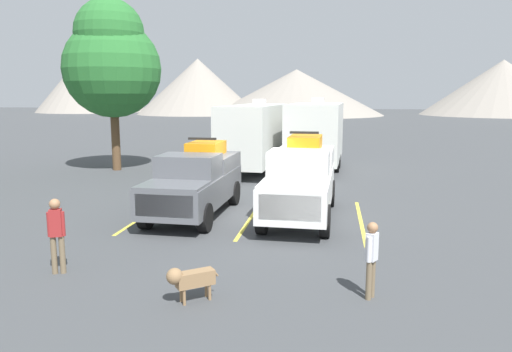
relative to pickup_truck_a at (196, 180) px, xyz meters
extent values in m
plane|color=#3F4244|center=(1.90, 0.37, -1.15)|extent=(240.00, 240.00, 0.00)
cube|color=#595B60|center=(-0.01, -0.21, -0.27)|extent=(2.17, 5.47, 0.91)
cube|color=#595B60|center=(-0.07, -2.16, 0.23)|extent=(1.96, 1.58, 0.08)
cube|color=#595B60|center=(-0.02, -0.70, 0.56)|extent=(1.92, 1.47, 0.75)
cube|color=slate|center=(-0.04, -1.26, 0.60)|extent=(1.76, 0.27, 0.56)
cube|color=#595B60|center=(0.04, 1.25, 0.45)|extent=(2.04, 2.55, 0.53)
cube|color=silver|center=(-0.10, -2.88, -0.22)|extent=(1.70, 0.12, 0.64)
cylinder|color=black|center=(0.85, -2.08, -0.72)|extent=(0.31, 0.87, 0.86)
cylinder|color=black|center=(-0.99, -2.02, -0.72)|extent=(0.31, 0.87, 0.86)
cylinder|color=black|center=(0.97, 1.60, -0.72)|extent=(0.31, 0.87, 0.86)
cylinder|color=black|center=(-0.86, 1.66, -0.72)|extent=(0.31, 0.87, 0.86)
cube|color=orange|center=(0.04, 1.25, 0.94)|extent=(1.15, 1.63, 0.45)
cylinder|color=black|center=(0.47, 0.69, 0.93)|extent=(0.19, 0.45, 0.44)
cylinder|color=black|center=(-0.42, 0.72, 0.93)|extent=(0.19, 0.45, 0.44)
cylinder|color=black|center=(0.51, 1.78, 0.93)|extent=(0.19, 0.45, 0.44)
cylinder|color=black|center=(-0.39, 1.81, 0.93)|extent=(0.19, 0.45, 0.44)
cube|color=black|center=(0.03, 0.80, 1.31)|extent=(1.00, 0.11, 0.08)
cube|color=white|center=(3.49, -0.07, -0.19)|extent=(2.15, 5.87, 0.99)
cube|color=white|center=(3.42, -2.15, 0.35)|extent=(1.93, 1.69, 0.08)
cube|color=white|center=(3.47, -0.59, 0.72)|extent=(1.89, 1.57, 0.81)
cube|color=slate|center=(3.45, -1.19, 0.76)|extent=(1.73, 0.29, 0.60)
cube|color=white|center=(3.54, 1.50, 0.63)|extent=(2.01, 2.73, 0.64)
cube|color=silver|center=(3.39, -2.93, -0.14)|extent=(1.67, 0.12, 0.69)
cylinder|color=black|center=(4.32, -2.07, -0.68)|extent=(0.31, 0.95, 0.94)
cylinder|color=black|center=(2.52, -2.01, -0.68)|extent=(0.31, 0.95, 0.94)
cylinder|color=black|center=(4.45, 1.88, -0.68)|extent=(0.31, 0.95, 0.94)
cylinder|color=black|center=(2.65, 1.94, -0.68)|extent=(0.31, 0.95, 0.94)
cube|color=orange|center=(3.54, 1.50, 1.18)|extent=(1.13, 1.74, 0.45)
cylinder|color=black|center=(3.96, 0.90, 1.17)|extent=(0.19, 0.45, 0.44)
cylinder|color=black|center=(3.08, 0.93, 1.17)|extent=(0.19, 0.45, 0.44)
cylinder|color=black|center=(4.00, 2.07, 1.17)|extent=(0.19, 0.45, 0.44)
cylinder|color=black|center=(3.12, 2.10, 1.17)|extent=(0.19, 0.45, 0.44)
cube|color=black|center=(3.52, 1.02, 1.55)|extent=(0.98, 0.11, 0.08)
cube|color=gold|center=(-1.63, -0.14, -1.15)|extent=(0.12, 5.50, 0.01)
cube|color=gold|center=(1.90, -0.14, -1.15)|extent=(0.12, 5.50, 0.01)
cube|color=gold|center=(5.43, -0.14, -1.15)|extent=(0.12, 5.50, 0.01)
cube|color=silver|center=(0.47, 9.64, 0.83)|extent=(2.78, 7.91, 2.90)
cube|color=#595960|center=(-0.71, 9.70, 0.97)|extent=(0.44, 7.47, 0.24)
cube|color=silver|center=(0.54, 10.80, 2.43)|extent=(0.64, 0.73, 0.30)
cube|color=#333333|center=(0.22, 5.15, -0.83)|extent=(0.19, 1.20, 0.12)
cylinder|color=black|center=(1.50, 8.64, -0.77)|extent=(0.26, 0.77, 0.76)
cylinder|color=black|center=(-0.66, 8.76, -0.77)|extent=(0.26, 0.77, 0.76)
cylinder|color=black|center=(1.60, 10.51, -0.77)|extent=(0.26, 0.77, 0.76)
cylinder|color=black|center=(-0.55, 10.63, -0.77)|extent=(0.26, 0.77, 0.76)
cube|color=silver|center=(3.60, 10.52, 0.86)|extent=(2.94, 6.51, 2.96)
cube|color=#595960|center=(2.30, 10.59, 1.01)|extent=(0.36, 6.11, 0.24)
cube|color=silver|center=(3.66, 11.47, 2.49)|extent=(0.64, 0.73, 0.30)
cube|color=#333333|center=(3.39, 6.74, -0.83)|extent=(0.19, 1.20, 0.12)
cylinder|color=black|center=(4.75, 9.69, -0.77)|extent=(0.26, 0.77, 0.76)
cylinder|color=black|center=(2.37, 9.82, -0.77)|extent=(0.26, 0.77, 0.76)
cylinder|color=black|center=(4.84, 11.21, -0.77)|extent=(0.26, 0.77, 0.76)
cylinder|color=black|center=(2.46, 11.35, -0.77)|extent=(0.26, 0.77, 0.76)
cylinder|color=#726047|center=(-1.47, -5.81, -0.72)|extent=(0.13, 0.13, 0.87)
cylinder|color=#726047|center=(-1.63, -5.87, -0.72)|extent=(0.13, 0.13, 0.87)
cube|color=maroon|center=(-1.55, -5.84, 0.02)|extent=(0.31, 0.27, 0.61)
sphere|color=#9E704C|center=(-1.55, -5.84, 0.45)|extent=(0.24, 0.24, 0.24)
cylinder|color=maroon|center=(-1.42, -5.79, -0.01)|extent=(0.10, 0.10, 0.55)
cylinder|color=maroon|center=(-1.68, -5.89, -0.01)|extent=(0.10, 0.10, 0.55)
cylinder|color=#726047|center=(5.31, -6.08, -0.76)|extent=(0.11, 0.11, 0.78)
cylinder|color=#726047|center=(5.23, -6.22, -0.76)|extent=(0.11, 0.11, 0.78)
cube|color=silver|center=(5.27, -6.15, -0.09)|extent=(0.27, 0.29, 0.55)
sphere|color=#9E704C|center=(5.27, -6.15, 0.29)|extent=(0.21, 0.21, 0.21)
cylinder|color=silver|center=(5.33, -6.04, -0.12)|extent=(0.09, 0.09, 0.50)
cylinder|color=silver|center=(5.21, -6.26, -0.12)|extent=(0.09, 0.09, 0.50)
cube|color=olive|center=(1.89, -6.80, -0.69)|extent=(0.76, 0.66, 0.29)
sphere|color=olive|center=(1.56, -7.05, -0.58)|extent=(0.32, 0.32, 0.32)
cylinder|color=olive|center=(2.22, -6.56, -0.63)|extent=(0.15, 0.13, 0.20)
cylinder|color=olive|center=(1.74, -7.03, -1.00)|extent=(0.06, 0.06, 0.31)
cylinder|color=olive|center=(1.63, -6.89, -1.00)|extent=(0.06, 0.06, 0.31)
cylinder|color=olive|center=(2.16, -6.72, -1.00)|extent=(0.06, 0.06, 0.31)
cylinder|color=olive|center=(2.05, -6.57, -1.00)|extent=(0.06, 0.06, 0.31)
cylinder|color=brown|center=(-6.82, 8.71, 0.85)|extent=(0.44, 0.44, 4.01)
sphere|color=#286B2D|center=(-6.82, 8.71, 4.11)|extent=(4.98, 4.98, 4.98)
sphere|color=#286B2D|center=(-6.75, 8.42, 5.85)|extent=(3.49, 3.49, 3.49)
cone|color=gray|center=(-49.49, 89.12, 6.09)|extent=(24.14, 24.14, 14.48)
cone|color=gray|center=(-22.36, 81.00, 4.33)|extent=(24.34, 24.34, 10.97)
cone|color=gray|center=(-2.55, 80.19, 3.19)|extent=(33.39, 33.39, 8.68)
cone|color=gray|center=(36.27, 84.87, 4.06)|extent=(29.72, 29.72, 10.42)
camera|label=1|loc=(4.44, -15.50, 2.84)|focal=34.22mm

